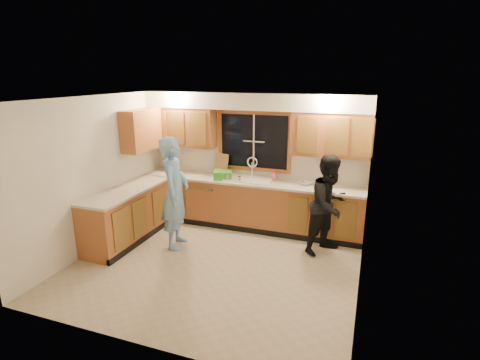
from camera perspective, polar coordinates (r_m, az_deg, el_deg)
name	(u,v)px	position (r m, az deg, el deg)	size (l,w,h in m)	color
floor	(215,264)	(5.90, -3.76, -12.71)	(4.20, 4.20, 0.00)	#B6A68C
ceiling	(212,98)	(5.20, -4.26, 12.29)	(4.20, 4.20, 0.00)	white
wall_back	(254,159)	(7.14, 2.13, 3.15)	(4.20, 4.20, 0.00)	white
wall_left	(96,174)	(6.53, -21.14, 0.86)	(3.80, 3.80, 0.00)	white
wall_right	(366,203)	(4.99, 18.70, -3.34)	(3.80, 3.80, 0.00)	white
base_cabinets_back	(249,204)	(7.09, 1.32, -3.75)	(4.20, 0.60, 0.88)	#AC6032
base_cabinets_left	(128,215)	(6.84, -16.65, -5.19)	(0.60, 1.90, 0.88)	#AC6032
countertop_back	(249,181)	(6.94, 1.31, -0.21)	(4.20, 0.63, 0.04)	beige
countertop_left	(127,190)	(6.69, -16.86, -1.53)	(0.63, 1.90, 0.04)	beige
upper_cabinets_left	(182,127)	(7.44, -8.83, 7.99)	(1.35, 0.33, 0.75)	#AC6032
upper_cabinets_right	(331,135)	(6.59, 13.71, 6.72)	(1.35, 0.33, 0.75)	#AC6032
upper_cabinets_return	(141,130)	(7.19, -14.79, 7.38)	(0.33, 0.90, 0.75)	#AC6032
soffit	(252,101)	(6.82, 1.77, 11.90)	(4.20, 0.35, 0.30)	white
window_frame	(254,141)	(7.06, 2.14, 5.90)	(1.44, 0.03, 1.14)	black
sink	(249,183)	(6.97, 1.36, -0.45)	(0.86, 0.52, 0.57)	white
dishwasher	(208,201)	(7.39, -4.97, -3.24)	(0.60, 0.56, 0.82)	white
stove	(107,227)	(6.43, -19.65, -6.76)	(0.58, 0.75, 0.90)	white
man	(175,193)	(6.25, -9.88, -1.96)	(0.68, 0.45, 1.87)	#74A6DB
woman	(329,205)	(6.15, 13.48, -3.69)	(0.79, 0.61, 1.62)	black
knife_block	(168,165)	(7.72, -10.86, 2.22)	(0.13, 0.11, 0.23)	olive
cutting_board	(221,164)	(7.31, -2.87, 2.43)	(0.31, 0.02, 0.41)	tan
dish_crate	(223,175)	(7.02, -2.63, 0.80)	(0.33, 0.31, 0.15)	green
soap_bottle	(274,175)	(6.97, 5.18, 0.81)	(0.09, 0.09, 0.20)	#EA5989
bowl	(306,183)	(6.75, 10.00, -0.52)	(0.21, 0.21, 0.05)	silver
can_left	(227,177)	(6.88, -1.99, 0.40)	(0.07, 0.07, 0.13)	#C3AF96
can_right	(240,179)	(6.80, -0.05, 0.12)	(0.06, 0.06, 0.11)	#C3AF96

